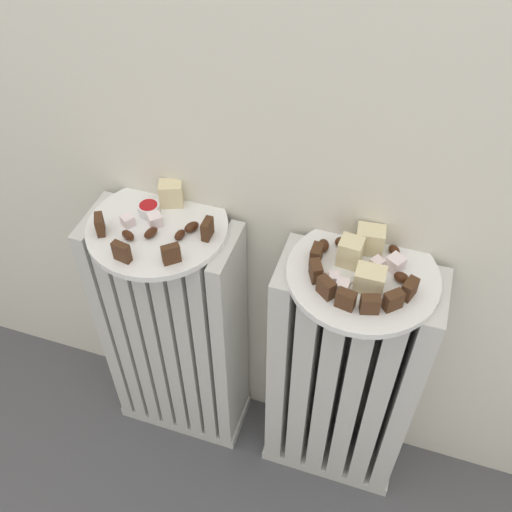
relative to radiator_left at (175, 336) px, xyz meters
name	(u,v)px	position (x,y,z in m)	size (l,w,h in m)	color
radiator_left	(175,336)	(0.00, 0.00, 0.00)	(0.30, 0.14, 0.63)	silver
radiator_right	(342,382)	(0.37, 0.00, 0.00)	(0.30, 0.14, 0.63)	silver
plate_left	(157,227)	(0.00, 0.00, 0.32)	(0.25, 0.25, 0.01)	white
plate_right	(363,275)	(0.37, 0.00, 0.32)	(0.25, 0.25, 0.01)	white
dark_cake_slice_left_0	(100,225)	(-0.08, -0.05, 0.35)	(0.03, 0.01, 0.04)	#472B19
dark_cake_slice_left_1	(122,252)	(-0.02, -0.10, 0.35)	(0.03, 0.01, 0.04)	#472B19
dark_cake_slice_left_2	(171,254)	(0.06, -0.07, 0.35)	(0.03, 0.01, 0.04)	#472B19
dark_cake_slice_left_3	(207,229)	(0.10, 0.00, 0.35)	(0.03, 0.01, 0.04)	#472B19
marble_cake_slice_left_0	(171,194)	(0.00, 0.06, 0.35)	(0.04, 0.03, 0.05)	beige
turkish_delight_left_0	(155,220)	(0.00, 0.00, 0.34)	(0.02, 0.02, 0.02)	white
turkish_delight_left_1	(128,221)	(-0.05, -0.02, 0.34)	(0.02, 0.02, 0.02)	white
medjool_date_left_0	(128,235)	(-0.03, -0.05, 0.34)	(0.03, 0.01, 0.02)	#3D1E0F
medjool_date_left_1	(180,235)	(0.05, -0.02, 0.34)	(0.02, 0.01, 0.02)	#3D1E0F
medjool_date_left_2	(192,227)	(0.06, 0.01, 0.34)	(0.03, 0.02, 0.02)	#3D1E0F
medjool_date_left_3	(151,233)	(0.00, -0.03, 0.34)	(0.03, 0.01, 0.02)	#3D1E0F
jam_bowl_left	(149,208)	(-0.03, 0.03, 0.34)	(0.04, 0.04, 0.02)	white
dark_cake_slice_right_0	(316,254)	(0.29, 0.00, 0.35)	(0.03, 0.02, 0.03)	#472B19
dark_cake_slice_right_1	(316,271)	(0.30, -0.04, 0.35)	(0.03, 0.02, 0.03)	#472B19
dark_cake_slice_right_2	(326,287)	(0.32, -0.06, 0.35)	(0.03, 0.02, 0.03)	#472B19
dark_cake_slice_right_3	(346,300)	(0.36, -0.08, 0.35)	(0.03, 0.02, 0.03)	#472B19
dark_cake_slice_right_4	(370,304)	(0.39, -0.08, 0.35)	(0.03, 0.02, 0.03)	#472B19
dark_cake_slice_right_5	(393,300)	(0.43, -0.06, 0.35)	(0.03, 0.02, 0.03)	#472B19
dark_cake_slice_right_6	(409,289)	(0.45, -0.03, 0.35)	(0.03, 0.02, 0.03)	#472B19
marble_cake_slice_right_0	(370,279)	(0.38, -0.03, 0.35)	(0.05, 0.04, 0.04)	beige
marble_cake_slice_right_1	(350,252)	(0.34, 0.02, 0.36)	(0.04, 0.04, 0.05)	beige
marble_cake_slice_right_2	(370,240)	(0.37, 0.06, 0.35)	(0.05, 0.04, 0.05)	beige
turkish_delight_right_0	(334,278)	(0.33, -0.04, 0.34)	(0.02, 0.02, 0.02)	white
turkish_delight_right_1	(396,263)	(0.42, 0.02, 0.34)	(0.03, 0.03, 0.03)	white
turkish_delight_right_2	(377,264)	(0.39, 0.02, 0.34)	(0.02, 0.02, 0.02)	white
turkish_delight_right_3	(342,286)	(0.35, -0.05, 0.34)	(0.02, 0.02, 0.02)	white
medjool_date_right_0	(394,250)	(0.41, 0.06, 0.34)	(0.02, 0.02, 0.01)	#3D1E0F
medjool_date_right_1	(341,242)	(0.32, 0.05, 0.34)	(0.02, 0.02, 0.02)	#3D1E0F
medjool_date_right_2	(323,246)	(0.30, 0.03, 0.34)	(0.03, 0.02, 0.02)	#3D1E0F
medjool_date_right_3	(401,277)	(0.43, 0.00, 0.34)	(0.02, 0.02, 0.02)	#3D1E0F
fork	(357,277)	(0.36, -0.01, 0.33)	(0.06, 0.08, 0.00)	silver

